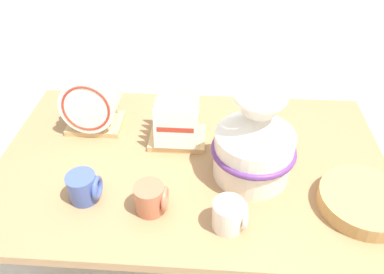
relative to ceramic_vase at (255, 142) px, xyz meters
name	(u,v)px	position (x,y,z in m)	size (l,w,h in m)	color
ground_plane	(192,256)	(-0.21, 0.05, -0.76)	(14.00, 14.00, 0.00)	beige
display_table	(192,172)	(-0.21, 0.05, -0.20)	(1.42, 0.88, 0.62)	#9E754C
ceramic_vase	(255,142)	(0.00, 0.00, 0.00)	(0.29, 0.29, 0.33)	white
dish_rack_round_plates	(92,107)	(-0.62, 0.23, -0.04)	(0.21, 0.18, 0.24)	tan
dish_rack_square_plates	(177,127)	(-0.27, 0.17, -0.08)	(0.21, 0.17, 0.18)	tan
wicker_charger_stack	(363,201)	(0.35, -0.13, -0.12)	(0.28, 0.28, 0.05)	tan
mug_cobalt_glaze	(84,187)	(-0.54, -0.15, -0.09)	(0.10, 0.10, 0.10)	#42569E
mug_terracotta_glaze	(151,198)	(-0.32, -0.19, -0.09)	(0.10, 0.10, 0.10)	#B76647
mug_cream_glaze	(230,215)	(-0.08, -0.24, -0.09)	(0.10, 0.10, 0.10)	silver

